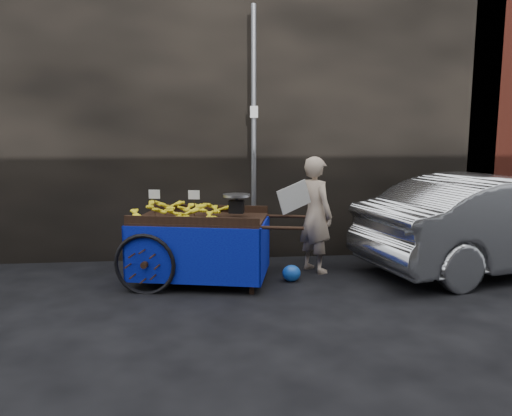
{
  "coord_description": "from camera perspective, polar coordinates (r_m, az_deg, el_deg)",
  "views": [
    {
      "loc": [
        -0.47,
        -6.53,
        2.11
      ],
      "look_at": [
        0.25,
        0.5,
        1.01
      ],
      "focal_mm": 35.0,
      "sensor_mm": 36.0,
      "label": 1
    }
  ],
  "objects": [
    {
      "name": "ground",
      "position": [
        6.88,
        -1.7,
        -9.06
      ],
      "size": [
        80.0,
        80.0,
        0.0
      ],
      "primitive_type": "plane",
      "color": "black",
      "rests_on": "ground"
    },
    {
      "name": "banana_cart",
      "position": [
        6.98,
        -6.81,
        -1.83
      ],
      "size": [
        2.65,
        1.61,
        1.34
      ],
      "rotation": [
        0.0,
        0.0,
        -0.22
      ],
      "color": "black",
      "rests_on": "ground"
    },
    {
      "name": "street_pole",
      "position": [
        7.87,
        -0.26,
        8.05
      ],
      "size": [
        0.12,
        0.1,
        4.0
      ],
      "color": "slate",
      "rests_on": "ground"
    },
    {
      "name": "parked_car",
      "position": [
        8.39,
        26.28,
        -1.57
      ],
      "size": [
        4.68,
        2.55,
        1.46
      ],
      "primitive_type": "imported",
      "rotation": [
        0.0,
        0.0,
        1.81
      ],
      "color": "#A8ABAF",
      "rests_on": "ground"
    },
    {
      "name": "building_wall",
      "position": [
        9.18,
        -0.48,
        11.24
      ],
      "size": [
        13.5,
        2.0,
        5.0
      ],
      "color": "black",
      "rests_on": "ground"
    },
    {
      "name": "plastic_bag",
      "position": [
        7.12,
        4.07,
        -7.45
      ],
      "size": [
        0.26,
        0.21,
        0.24
      ],
      "primitive_type": "ellipsoid",
      "color": "blue",
      "rests_on": "ground"
    },
    {
      "name": "vendor",
      "position": [
        7.51,
        6.77,
        -0.75
      ],
      "size": [
        0.98,
        0.76,
        1.74
      ],
      "rotation": [
        0.0,
        0.0,
        2.11
      ],
      "color": "tan",
      "rests_on": "ground"
    }
  ]
}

